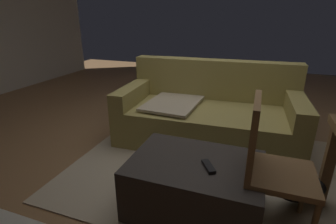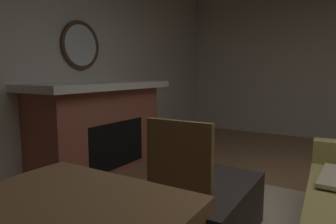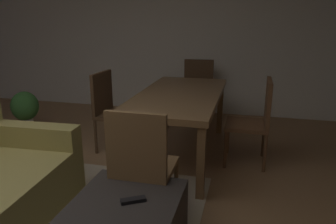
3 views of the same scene
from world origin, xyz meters
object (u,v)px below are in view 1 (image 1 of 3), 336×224
at_px(couch, 208,114).
at_px(ottoman_coffee_table, 195,186).
at_px(dining_chair_west, 268,160).
at_px(tv_remote, 209,166).
at_px(small_dog, 299,187).

bearing_deg(couch, ottoman_coffee_table, -82.66).
bearing_deg(dining_chair_west, tv_remote, -169.44).
bearing_deg(tv_remote, dining_chair_west, -20.68).
distance_m(tv_remote, dining_chair_west, 0.39).
relative_size(couch, small_dog, 4.49).
xyz_separation_m(couch, ottoman_coffee_table, (0.16, -1.23, -0.10)).
height_order(tv_remote, dining_chair_west, dining_chair_west).
xyz_separation_m(couch, small_dog, (0.91, -0.92, -0.14)).
bearing_deg(small_dog, ottoman_coffee_table, -157.72).
bearing_deg(small_dog, tv_remote, -150.85).
height_order(tv_remote, small_dog, tv_remote).
xyz_separation_m(tv_remote, small_dog, (0.64, 0.36, -0.26)).
xyz_separation_m(couch, tv_remote, (0.26, -1.28, 0.12)).
distance_m(ottoman_coffee_table, small_dog, 0.81).
relative_size(couch, dining_chair_west, 2.20).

